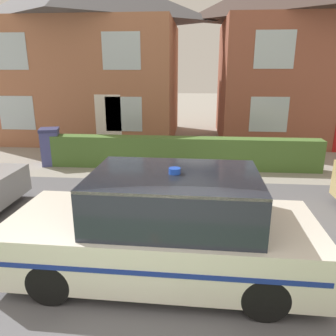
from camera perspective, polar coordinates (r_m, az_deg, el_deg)
road_strip at (r=6.44m, az=-2.63°, el=-11.21°), size 28.00×6.11×0.01m
garden_hedge at (r=10.32m, az=2.19°, el=2.67°), size 8.62×0.51×0.99m
police_car at (r=4.92m, az=-0.47°, el=-10.47°), size 4.55×1.90×1.71m
house_left at (r=15.70m, az=-13.81°, el=18.69°), size 8.07×5.62×7.11m
house_right at (r=15.84m, az=23.44°, el=18.44°), size 7.63×5.46×7.44m
wheelie_bin at (r=11.33m, az=-19.76°, el=3.55°), size 0.74×0.78×1.20m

